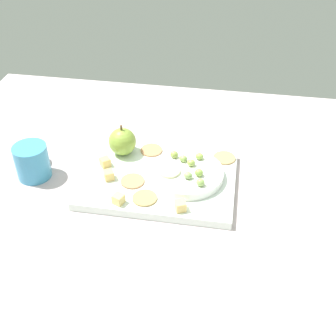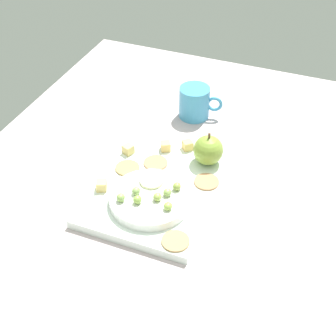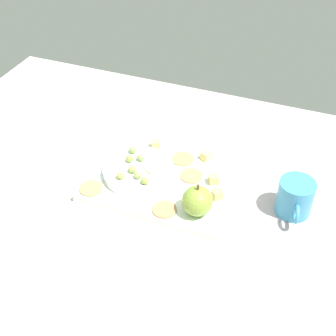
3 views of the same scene
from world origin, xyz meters
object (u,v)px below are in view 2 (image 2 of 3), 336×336
Objects in this scene: cheese_cube_1 at (188,145)px; grape_5 at (121,197)px; cheese_cube_3 at (128,149)px; cheese_cube_0 at (102,185)px; apple_slice_0 at (152,181)px; apple_whole at (208,150)px; grape_3 at (168,206)px; cracker_1 at (127,168)px; serving_dish at (150,199)px; cracker_3 at (207,182)px; cracker_2 at (156,163)px; grape_0 at (177,186)px; grape_6 at (167,192)px; cheese_cube_2 at (166,146)px; cracker_0 at (176,241)px; grape_2 at (157,197)px; grape_1 at (137,200)px; grape_4 at (136,191)px; platter at (159,186)px; cup at (195,102)px.

grape_5 is at bearing -14.27° from cheese_cube_1.
cheese_cube_0 is at bearing 0.31° from cheese_cube_3.
apple_slice_0 is (14.99, -2.27, 1.16)cm from cheese_cube_1.
grape_3 is at bearing -6.17° from apple_whole.
cheese_cube_3 is at bearing -62.08° from cheese_cube_1.
apple_whole reaches higher than cheese_cube_3.
cracker_1 is at bearing -126.64° from grape_3.
serving_dish is 3.11× the size of cracker_3.
grape_0 is at bearing 44.90° from cracker_2.
apple_slice_0 is (-2.44, -4.34, -0.45)cm from grape_6.
cheese_cube_1 is 1.00× the size of cheese_cube_2.
cracker_2 is at bearing -162.62° from serving_dish.
cracker_0 is 7.02cm from grape_3.
apple_whole is 1.25× the size of cracker_0.
grape_2 is (17.23, 5.21, 1.64)cm from cheese_cube_2.
grape_3 is at bearing -146.57° from cracker_0.
grape_6 is (15.32, 6.50, 1.61)cm from cheese_cube_2.
cheese_cube_2 is at bearing -168.58° from serving_dish.
grape_4 is (-2.17, -1.26, -0.06)cm from grape_1.
serving_dish is 2.49× the size of apple_whole.
grape_5 is at bearing 61.19° from cheese_cube_0.
cracker_0 is 2.87× the size of grape_5.
grape_1 is at bearing -5.06° from platter.
cheese_cube_1 is 21.23cm from grape_3.
grape_3 is 3.75cm from grape_6.
cheese_cube_2 is at bearing -120.64° from cracker_3.
cheese_cube_2 is 0.40× the size of cracker_1.
grape_3 is at bearing 23.07° from cheese_cube_2.
grape_5 reaches higher than apple_slice_0.
apple_whole is at bearing 166.81° from grape_6.
grape_0 is at bearing 103.68° from cheese_cube_0.
cheese_cube_1 is at bearing 13.64° from cup.
grape_4 is at bearing -149.78° from grape_1.
serving_dish is at bearing 11.42° from cheese_cube_2.
cheese_cube_3 is (-12.65, -0.07, 0.00)cm from cheese_cube_0.
cup is (-36.40, -7.33, -0.53)cm from grape_3.
cheese_cube_3 is (6.17, -11.65, 0.00)cm from cheese_cube_1.
cup reaches higher than cracker_3.
cup reaches higher than grape_0.
apple_whole is 23.91cm from cracker_0.
cheese_cube_0 is 35.25cm from cup.
cracker_1 is at bearing -131.88° from serving_dish.
cheese_cube_3 is at bearing -136.67° from grape_2.
cracker_1 is at bearing -118.48° from grape_6.
grape_3 is (1.52, 2.78, -0.05)cm from grape_2.
cheese_cube_3 is 12.93cm from apple_slice_0.
platter is at bearing 174.94° from grape_1.
cracker_2 is at bearing -65.27° from apple_whole.
cracker_0 and cracker_1 have the same top height.
grape_4 is at bearing -102.43° from grape_3.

